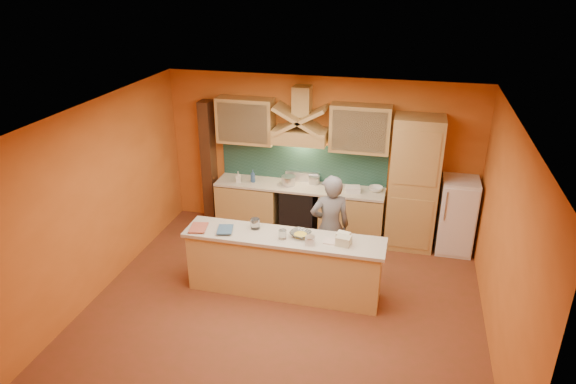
% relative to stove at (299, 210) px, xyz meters
% --- Properties ---
extents(floor, '(5.50, 5.00, 0.01)m').
position_rel_stove_xyz_m(floor, '(0.30, -2.20, -0.45)').
color(floor, brown).
rests_on(floor, ground).
extents(ceiling, '(5.50, 5.00, 0.01)m').
position_rel_stove_xyz_m(ceiling, '(0.30, -2.20, 2.35)').
color(ceiling, white).
rests_on(ceiling, wall_back).
extents(wall_back, '(5.50, 0.02, 2.80)m').
position_rel_stove_xyz_m(wall_back, '(0.30, 0.30, 0.95)').
color(wall_back, orange).
rests_on(wall_back, floor).
extents(wall_front, '(5.50, 0.02, 2.80)m').
position_rel_stove_xyz_m(wall_front, '(0.30, -4.70, 0.95)').
color(wall_front, orange).
rests_on(wall_front, floor).
extents(wall_left, '(0.02, 5.00, 2.80)m').
position_rel_stove_xyz_m(wall_left, '(-2.45, -2.20, 0.95)').
color(wall_left, orange).
rests_on(wall_left, floor).
extents(wall_right, '(0.02, 5.00, 2.80)m').
position_rel_stove_xyz_m(wall_right, '(3.05, -2.20, 0.95)').
color(wall_right, orange).
rests_on(wall_right, floor).
extents(base_cabinet_left, '(1.10, 0.60, 0.86)m').
position_rel_stove_xyz_m(base_cabinet_left, '(-0.95, 0.00, -0.02)').
color(base_cabinet_left, tan).
rests_on(base_cabinet_left, floor).
extents(base_cabinet_right, '(1.10, 0.60, 0.86)m').
position_rel_stove_xyz_m(base_cabinet_right, '(0.95, 0.00, -0.02)').
color(base_cabinet_right, tan).
rests_on(base_cabinet_right, floor).
extents(counter_top, '(3.00, 0.62, 0.04)m').
position_rel_stove_xyz_m(counter_top, '(-0.00, 0.00, 0.45)').
color(counter_top, beige).
rests_on(counter_top, base_cabinet_left).
extents(stove, '(0.60, 0.58, 0.90)m').
position_rel_stove_xyz_m(stove, '(0.00, 0.00, 0.00)').
color(stove, black).
rests_on(stove, floor).
extents(backsplash, '(3.00, 0.03, 0.70)m').
position_rel_stove_xyz_m(backsplash, '(-0.00, 0.28, 0.80)').
color(backsplash, '#1C3E38').
rests_on(backsplash, wall_back).
extents(range_hood, '(0.92, 0.50, 0.24)m').
position_rel_stove_xyz_m(range_hood, '(0.00, 0.05, 1.37)').
color(range_hood, tan).
rests_on(range_hood, wall_back).
extents(hood_chimney, '(0.30, 0.30, 0.50)m').
position_rel_stove_xyz_m(hood_chimney, '(0.00, 0.15, 1.95)').
color(hood_chimney, tan).
rests_on(hood_chimney, wall_back).
extents(upper_cabinet_left, '(1.00, 0.35, 0.80)m').
position_rel_stove_xyz_m(upper_cabinet_left, '(-1.00, 0.12, 1.55)').
color(upper_cabinet_left, tan).
rests_on(upper_cabinet_left, wall_back).
extents(upper_cabinet_right, '(1.00, 0.35, 0.80)m').
position_rel_stove_xyz_m(upper_cabinet_right, '(1.00, 0.12, 1.55)').
color(upper_cabinet_right, tan).
rests_on(upper_cabinet_right, wall_back).
extents(pantry_column, '(0.80, 0.60, 2.30)m').
position_rel_stove_xyz_m(pantry_column, '(1.95, 0.00, 0.70)').
color(pantry_column, tan).
rests_on(pantry_column, floor).
extents(fridge, '(0.58, 0.60, 1.30)m').
position_rel_stove_xyz_m(fridge, '(2.70, 0.00, 0.20)').
color(fridge, white).
rests_on(fridge, floor).
extents(trim_column_left, '(0.20, 0.30, 2.30)m').
position_rel_stove_xyz_m(trim_column_left, '(-1.75, 0.15, 0.70)').
color(trim_column_left, '#472816').
rests_on(trim_column_left, floor).
extents(island_body, '(2.80, 0.55, 0.88)m').
position_rel_stove_xyz_m(island_body, '(0.20, -1.90, -0.01)').
color(island_body, '#E1BD73').
rests_on(island_body, floor).
extents(island_top, '(2.90, 0.62, 0.05)m').
position_rel_stove_xyz_m(island_top, '(0.20, -1.90, 0.47)').
color(island_top, beige).
rests_on(island_top, island_body).
extents(person, '(0.71, 0.59, 1.68)m').
position_rel_stove_xyz_m(person, '(0.76, -1.26, 0.39)').
color(person, slate).
rests_on(person, floor).
extents(pot_large, '(0.29, 0.29, 0.17)m').
position_rel_stove_xyz_m(pot_large, '(-0.19, -0.01, 0.53)').
color(pot_large, silver).
rests_on(pot_large, stove).
extents(pot_small, '(0.21, 0.21, 0.14)m').
position_rel_stove_xyz_m(pot_small, '(0.23, 0.17, 0.52)').
color(pot_small, '#B2B3B9').
rests_on(pot_small, stove).
extents(soap_bottle_a, '(0.11, 0.11, 0.19)m').
position_rel_stove_xyz_m(soap_bottle_a, '(-1.10, -0.10, 0.57)').
color(soap_bottle_a, silver).
rests_on(soap_bottle_a, counter_top).
extents(soap_bottle_b, '(0.11, 0.11, 0.23)m').
position_rel_stove_xyz_m(soap_bottle_b, '(-0.84, -0.04, 0.59)').
color(soap_bottle_b, '#2E4E80').
rests_on(soap_bottle_b, counter_top).
extents(bowl_back, '(0.26, 0.26, 0.08)m').
position_rel_stove_xyz_m(bowl_back, '(1.33, 0.08, 0.51)').
color(bowl_back, silver).
rests_on(bowl_back, counter_top).
extents(dish_rack, '(0.29, 0.25, 0.09)m').
position_rel_stove_xyz_m(dish_rack, '(0.95, -0.04, 0.52)').
color(dish_rack, white).
rests_on(dish_rack, counter_top).
extents(book_lower, '(0.30, 0.37, 0.03)m').
position_rel_stove_xyz_m(book_lower, '(-1.18, -2.02, 0.51)').
color(book_lower, '#B95742').
rests_on(book_lower, island_top).
extents(book_upper, '(0.28, 0.34, 0.02)m').
position_rel_stove_xyz_m(book_upper, '(-0.76, -2.00, 0.53)').
color(book_upper, '#395B7E').
rests_on(book_upper, island_top).
extents(jar_large, '(0.17, 0.17, 0.15)m').
position_rel_stove_xyz_m(jar_large, '(-0.26, -1.78, 0.57)').
color(jar_large, silver).
rests_on(jar_large, island_top).
extents(jar_small, '(0.13, 0.13, 0.13)m').
position_rel_stove_xyz_m(jar_small, '(0.20, -1.98, 0.56)').
color(jar_small, silver).
rests_on(jar_small, island_top).
extents(kitchen_scale, '(0.14, 0.14, 0.10)m').
position_rel_stove_xyz_m(kitchen_scale, '(0.61, -2.04, 0.55)').
color(kitchen_scale, silver).
rests_on(kitchen_scale, island_top).
extents(mixing_bowl, '(0.37, 0.37, 0.07)m').
position_rel_stove_xyz_m(mixing_bowl, '(0.43, -1.85, 0.53)').
color(mixing_bowl, silver).
rests_on(mixing_bowl, island_top).
extents(cloth, '(0.24, 0.19, 0.02)m').
position_rel_stove_xyz_m(cloth, '(0.90, -1.91, 0.50)').
color(cloth, beige).
rests_on(cloth, island_top).
extents(grocery_bag_a, '(0.22, 0.18, 0.13)m').
position_rel_stove_xyz_m(grocery_bag_a, '(1.07, -1.95, 0.56)').
color(grocery_bag_a, beige).
rests_on(grocery_bag_a, island_top).
extents(grocery_bag_b, '(0.21, 0.18, 0.11)m').
position_rel_stove_xyz_m(grocery_bag_b, '(1.04, -1.81, 0.55)').
color(grocery_bag_b, '#EAE6C1').
rests_on(grocery_bag_b, island_top).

